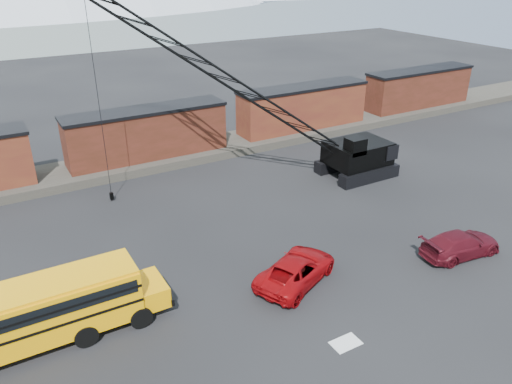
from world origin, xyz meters
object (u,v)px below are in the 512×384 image
Objects in this scene: school_bus at (34,313)px; red_pickup at (296,270)px; maroon_suv at (461,244)px; crawler_crane at (230,81)px.

red_pickup is at bearing -7.86° from school_bus.
red_pickup is at bearing 81.30° from maroon_suv.
crawler_crane reaches higher than maroon_suv.
school_bus reaches higher than red_pickup.
maroon_suv is at bearing -129.38° from red_pickup.
school_bus is at bearing 57.56° from red_pickup.
school_bus is 0.53× the size of crawler_crane.
school_bus is at bearing 85.18° from maroon_suv.
red_pickup is at bearing -101.66° from crawler_crane.
school_bus is 2.11× the size of red_pickup.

